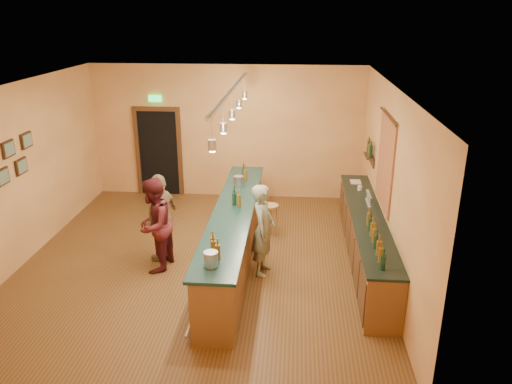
# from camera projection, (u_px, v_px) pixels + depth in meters

# --- Properties ---
(floor) EXTENTS (7.00, 7.00, 0.00)m
(floor) POSITION_uv_depth(u_px,v_px,m) (203.00, 261.00, 9.24)
(floor) COLOR #573618
(floor) RESTS_ON ground
(ceiling) EXTENTS (6.50, 7.00, 0.02)m
(ceiling) POSITION_uv_depth(u_px,v_px,m) (196.00, 86.00, 8.14)
(ceiling) COLOR silver
(ceiling) RESTS_ON wall_back
(wall_back) EXTENTS (6.50, 0.02, 3.20)m
(wall_back) POSITION_uv_depth(u_px,v_px,m) (227.00, 133.00, 11.96)
(wall_back) COLOR #C47E49
(wall_back) RESTS_ON floor
(wall_front) EXTENTS (6.50, 0.02, 3.20)m
(wall_front) POSITION_uv_depth(u_px,v_px,m) (139.00, 282.00, 5.42)
(wall_front) COLOR #C47E49
(wall_front) RESTS_ON floor
(wall_left) EXTENTS (0.02, 7.00, 3.20)m
(wall_left) POSITION_uv_depth(u_px,v_px,m) (21.00, 174.00, 8.94)
(wall_left) COLOR #C47E49
(wall_left) RESTS_ON floor
(wall_right) EXTENTS (0.02, 7.00, 3.20)m
(wall_right) POSITION_uv_depth(u_px,v_px,m) (389.00, 184.00, 8.44)
(wall_right) COLOR #C47E49
(wall_right) RESTS_ON floor
(doorway) EXTENTS (1.15, 0.09, 2.48)m
(doorway) POSITION_uv_depth(u_px,v_px,m) (159.00, 150.00, 12.24)
(doorway) COLOR black
(doorway) RESTS_ON wall_back
(tapestry) EXTENTS (0.03, 1.40, 1.60)m
(tapestry) POSITION_uv_depth(u_px,v_px,m) (385.00, 163.00, 8.73)
(tapestry) COLOR maroon
(tapestry) RESTS_ON wall_right
(bottle_shelf) EXTENTS (0.17, 0.55, 0.54)m
(bottle_shelf) POSITION_uv_depth(u_px,v_px,m) (370.00, 150.00, 10.20)
(bottle_shelf) COLOR #4A3116
(bottle_shelf) RESTS_ON wall_right
(back_counter) EXTENTS (0.60, 4.55, 1.27)m
(back_counter) POSITION_uv_depth(u_px,v_px,m) (366.00, 238.00, 9.01)
(back_counter) COLOR brown
(back_counter) RESTS_ON floor
(tasting_bar) EXTENTS (0.73, 5.10, 1.38)m
(tasting_bar) POSITION_uv_depth(u_px,v_px,m) (234.00, 232.00, 8.99)
(tasting_bar) COLOR brown
(tasting_bar) RESTS_ON floor
(pendant_track) EXTENTS (0.11, 4.60, 0.50)m
(pendant_track) POSITION_uv_depth(u_px,v_px,m) (232.00, 100.00, 8.17)
(pendant_track) COLOR silver
(pendant_track) RESTS_ON ceiling
(bartender) EXTENTS (0.47, 0.64, 1.64)m
(bartender) POSITION_uv_depth(u_px,v_px,m) (263.00, 230.00, 8.56)
(bartender) COLOR gray
(bartender) RESTS_ON floor
(customer_a) EXTENTS (0.77, 0.92, 1.70)m
(customer_a) POSITION_uv_depth(u_px,v_px,m) (154.00, 225.00, 8.68)
(customer_a) COLOR #59191E
(customer_a) RESTS_ON floor
(customer_b) EXTENTS (0.63, 1.03, 1.64)m
(customer_b) POSITION_uv_depth(u_px,v_px,m) (162.00, 217.00, 9.08)
(customer_b) COLOR #997A51
(customer_b) RESTS_ON floor
(bar_stool) EXTENTS (0.32, 0.32, 0.66)m
(bar_stool) POSITION_uv_depth(u_px,v_px,m) (271.00, 212.00, 10.14)
(bar_stool) COLOR tan
(bar_stool) RESTS_ON floor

